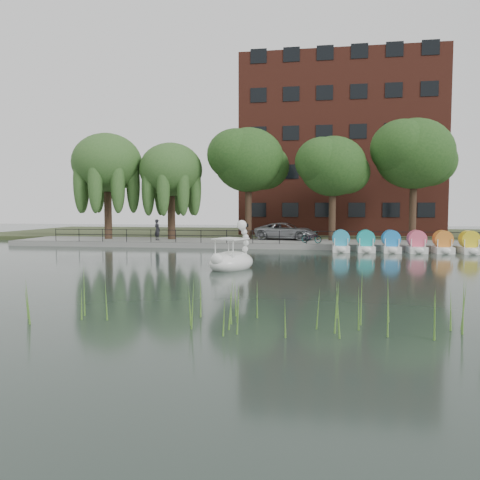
% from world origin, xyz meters
% --- Properties ---
extents(ground_plane, '(120.00, 120.00, 0.00)m').
position_xyz_m(ground_plane, '(0.00, 0.00, 0.00)').
color(ground_plane, '#323E38').
extents(promenade, '(40.00, 6.00, 0.40)m').
position_xyz_m(promenade, '(0.00, 16.00, 0.20)').
color(promenade, gray).
rests_on(promenade, ground_plane).
extents(kerb, '(40.00, 0.25, 0.40)m').
position_xyz_m(kerb, '(0.00, 13.05, 0.20)').
color(kerb, gray).
rests_on(kerb, ground_plane).
extents(land_strip, '(60.00, 22.00, 0.36)m').
position_xyz_m(land_strip, '(0.00, 30.00, 0.18)').
color(land_strip, '#47512D').
rests_on(land_strip, ground_plane).
extents(railing, '(32.00, 0.05, 1.00)m').
position_xyz_m(railing, '(0.00, 13.25, 1.15)').
color(railing, black).
rests_on(railing, promenade).
extents(apartment_building, '(20.00, 10.07, 18.00)m').
position_xyz_m(apartment_building, '(7.00, 29.97, 9.36)').
color(apartment_building, '#4C1E16').
rests_on(apartment_building, land_strip).
extents(willow_left, '(5.88, 5.88, 9.01)m').
position_xyz_m(willow_left, '(-13.00, 16.50, 6.87)').
color(willow_left, '#473323').
rests_on(willow_left, promenade).
extents(willow_mid, '(5.32, 5.32, 8.15)m').
position_xyz_m(willow_mid, '(-7.50, 17.00, 6.25)').
color(willow_mid, '#473323').
rests_on(willow_mid, promenade).
extents(broadleaf_center, '(6.00, 6.00, 9.25)m').
position_xyz_m(broadleaf_center, '(-1.00, 18.00, 7.06)').
color(broadleaf_center, '#473323').
rests_on(broadleaf_center, promenade).
extents(broadleaf_right, '(5.40, 5.40, 8.32)m').
position_xyz_m(broadleaf_right, '(6.00, 17.50, 6.39)').
color(broadleaf_right, '#473323').
rests_on(broadleaf_right, promenade).
extents(broadleaf_far, '(6.30, 6.30, 9.71)m').
position_xyz_m(broadleaf_far, '(12.50, 18.50, 7.40)').
color(broadleaf_far, '#473323').
rests_on(broadleaf_far, promenade).
extents(minivan, '(3.68, 6.25, 1.63)m').
position_xyz_m(minivan, '(2.20, 17.75, 1.22)').
color(minivan, gray).
rests_on(minivan, promenade).
extents(bicycle, '(1.36, 1.79, 1.00)m').
position_xyz_m(bicycle, '(4.36, 14.29, 0.90)').
color(bicycle, gray).
rests_on(bicycle, promenade).
extents(pedestrian, '(0.86, 0.82, 1.98)m').
position_xyz_m(pedestrian, '(-8.22, 15.40, 1.39)').
color(pedestrian, black).
rests_on(pedestrian, promenade).
extents(swan_boat, '(2.84, 3.38, 2.45)m').
position_xyz_m(swan_boat, '(0.47, 1.65, 0.54)').
color(swan_boat, white).
rests_on(swan_boat, ground_plane).
extents(pedal_boat_row, '(11.35, 1.70, 1.40)m').
position_xyz_m(pedal_boat_row, '(11.51, 11.95, 0.61)').
color(pedal_boat_row, white).
rests_on(pedal_boat_row, ground_plane).
extents(reed_bank, '(24.00, 2.40, 1.20)m').
position_xyz_m(reed_bank, '(2.00, -9.50, 0.60)').
color(reed_bank, '#669938').
rests_on(reed_bank, ground_plane).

